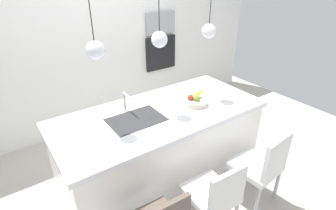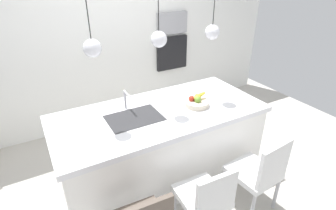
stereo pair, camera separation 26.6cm
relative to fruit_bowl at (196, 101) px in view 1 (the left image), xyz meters
The scene contains 13 objects.
floor 1.05m from the fruit_bowl, 168.81° to the left, with size 6.60×6.60×0.00m, color #BCB7AD.
back_wall 1.82m from the fruit_bowl, 103.75° to the left, with size 6.00×0.10×2.60m, color white.
kitchen_island 0.66m from the fruit_bowl, 168.81° to the left, with size 2.31×1.05×0.91m.
sink_basin 0.73m from the fruit_bowl, behind, with size 0.56×0.40×0.02m, color #2D2D30.
faucet 0.79m from the fruit_bowl, 157.74° to the left, with size 0.02×0.17×0.22m.
fruit_bowl is the anchor object (origin of this frame).
microwave 1.86m from the fruit_bowl, 69.14° to the left, with size 0.54×0.08×0.34m, color #9E9EA3.
oven 1.78m from the fruit_bowl, 69.14° to the left, with size 0.56×0.08×0.56m, color black.
chair_middle 1.06m from the fruit_bowl, 118.65° to the right, with size 0.43×0.47×0.84m.
chair_far 0.98m from the fruit_bowl, 76.59° to the right, with size 0.47×0.48×0.89m.
pendant_light_left 1.30m from the fruit_bowl, behind, with size 0.16×0.16×0.76m.
pendant_light_center 0.86m from the fruit_bowl, 168.81° to the left, with size 0.16×0.16×0.76m.
pendant_light_right 0.77m from the fruit_bowl, 21.55° to the left, with size 0.16×0.16×0.76m.
Camera 1 is at (-1.38, -2.10, 2.30)m, focal length 28.29 mm.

